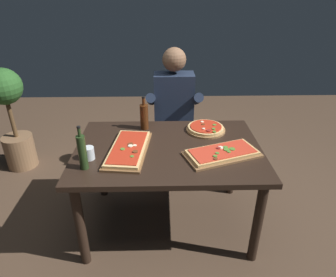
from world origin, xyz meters
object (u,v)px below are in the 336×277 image
at_px(pizza_rectangular_left, 128,149).
at_px(pizza_round_far, 206,128).
at_px(diner_chair, 173,128).
at_px(potted_plant_corner, 11,116).
at_px(tumbler_near_camera, 89,153).
at_px(dining_table, 168,158).
at_px(oil_bottle_amber, 82,152).
at_px(seated_diner, 174,110).
at_px(pizza_rectangular_front, 222,153).
at_px(wine_bottle_dark, 144,116).

bearing_deg(pizza_rectangular_left, pizza_round_far, 28.40).
xyz_separation_m(diner_chair, potted_plant_corner, (-1.70, 0.08, 0.12)).
bearing_deg(pizza_rectangular_left, tumbler_near_camera, -159.50).
distance_m(dining_table, diner_chair, 0.87).
height_order(oil_bottle_amber, seated_diner, seated_diner).
bearing_deg(potted_plant_corner, pizza_rectangular_front, -27.93).
height_order(diner_chair, seated_diner, seated_diner).
height_order(pizza_rectangular_left, seated_diner, seated_diner).
bearing_deg(pizza_rectangular_left, diner_chair, 67.91).
distance_m(pizza_rectangular_front, tumbler_near_camera, 0.95).
relative_size(tumbler_near_camera, potted_plant_corner, 0.08).
relative_size(pizza_round_far, oil_bottle_amber, 1.05).
xyz_separation_m(wine_bottle_dark, oil_bottle_amber, (-0.37, -0.60, 0.01)).
bearing_deg(potted_plant_corner, oil_bottle_amber, -48.81).
xyz_separation_m(dining_table, pizza_round_far, (0.32, 0.28, 0.11)).
height_order(dining_table, tumbler_near_camera, tumbler_near_camera).
relative_size(pizza_rectangular_left, potted_plant_corner, 0.54).
height_order(wine_bottle_dark, seated_diner, seated_diner).
bearing_deg(tumbler_near_camera, pizza_round_far, 26.13).
height_order(pizza_round_far, oil_bottle_amber, oil_bottle_amber).
height_order(pizza_rectangular_left, diner_chair, diner_chair).
height_order(dining_table, oil_bottle_amber, oil_bottle_amber).
distance_m(seated_diner, potted_plant_corner, 1.72).
height_order(seated_diner, potted_plant_corner, seated_diner).
bearing_deg(seated_diner, potted_plant_corner, 173.17).
bearing_deg(diner_chair, oil_bottle_amber, -119.66).
relative_size(dining_table, oil_bottle_amber, 4.50).
distance_m(pizza_rectangular_left, potted_plant_corner, 1.66).
xyz_separation_m(diner_chair, seated_diner, (-0.00, -0.12, 0.26)).
bearing_deg(potted_plant_corner, pizza_rectangular_left, -36.67).
xyz_separation_m(pizza_round_far, diner_chair, (-0.25, 0.57, -0.27)).
bearing_deg(dining_table, oil_bottle_amber, -154.58).
bearing_deg(dining_table, seated_diner, 84.28).
height_order(pizza_round_far, seated_diner, seated_diner).
bearing_deg(pizza_rectangular_left, wine_bottle_dark, 75.16).
bearing_deg(seated_diner, tumbler_near_camera, -125.56).
distance_m(dining_table, wine_bottle_dark, 0.44).
bearing_deg(potted_plant_corner, seated_diner, -6.83).
distance_m(oil_bottle_amber, diner_chair, 1.35).
height_order(pizza_rectangular_front, diner_chair, diner_chair).
bearing_deg(oil_bottle_amber, diner_chair, 60.34).
xyz_separation_m(pizza_rectangular_left, potted_plant_corner, (-1.33, 0.99, -0.15)).
bearing_deg(dining_table, pizza_rectangular_front, -18.20).
bearing_deg(seated_diner, oil_bottle_amber, -122.52).
bearing_deg(seated_diner, pizza_round_far, -61.25).
bearing_deg(wine_bottle_dark, seated_diner, 56.56).
bearing_deg(dining_table, pizza_rectangular_left, -170.15).
height_order(dining_table, potted_plant_corner, potted_plant_corner).
height_order(tumbler_near_camera, seated_diner, seated_diner).
bearing_deg(dining_table, diner_chair, 85.08).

